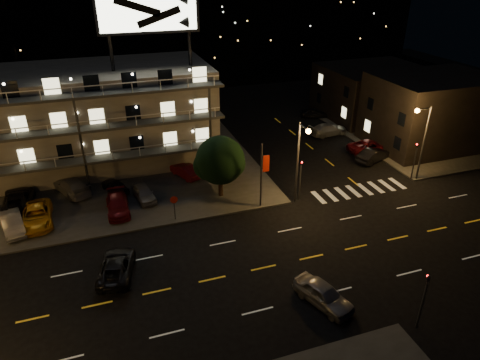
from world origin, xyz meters
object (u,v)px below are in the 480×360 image
object	(u,v)px
tree	(220,162)
lot_car_2	(37,216)
road_car_west	(116,266)
side_car_0	(373,155)
lot_car_4	(144,193)
lot_car_7	(72,186)
road_car_east	(323,294)

from	to	relation	value
tree	lot_car_2	size ratio (longest dim) A/B	1.14
lot_car_2	road_car_west	distance (m)	10.83
tree	side_car_0	size ratio (longest dim) A/B	1.33
tree	lot_car_4	size ratio (longest dim) A/B	1.53
lot_car_7	road_car_east	world-z (taller)	lot_car_7
lot_car_2	lot_car_4	bearing A→B (deg)	3.90
side_car_0	road_car_east	xyz separation A→B (m)	(-16.38, -18.40, 0.00)
tree	lot_car_4	world-z (taller)	tree
road_car_east	lot_car_2	bearing A→B (deg)	118.64
side_car_0	lot_car_4	bearing A→B (deg)	70.75
lot_car_7	road_car_east	xyz separation A→B (m)	(16.04, -21.35, -0.16)
lot_car_7	road_car_west	xyz separation A→B (m)	(3.19, -13.82, -0.21)
lot_car_2	road_car_east	distance (m)	25.09
side_car_0	lot_car_2	bearing A→B (deg)	72.40
lot_car_2	road_car_east	world-z (taller)	lot_car_2
lot_car_2	lot_car_4	world-z (taller)	lot_car_2
lot_car_2	road_car_east	xyz separation A→B (m)	(18.85, -16.55, -0.14)
lot_car_7	side_car_0	size ratio (longest dim) A/B	1.15
road_car_east	road_car_west	world-z (taller)	road_car_east
road_car_west	lot_car_2	bearing A→B (deg)	-43.59
lot_car_4	lot_car_2	bearing A→B (deg)	177.55
lot_car_2	side_car_0	xyz separation A→B (m)	(35.24, 1.85, -0.14)
lot_car_2	road_car_west	xyz separation A→B (m)	(6.00, -9.02, -0.19)
lot_car_4	road_car_west	size ratio (longest dim) A/B	0.79
road_car_west	lot_car_7	bearing A→B (deg)	-64.22
lot_car_2	side_car_0	distance (m)	35.28
tree	side_car_0	distance (m)	19.16
lot_car_2	lot_car_7	bearing A→B (deg)	56.01
lot_car_2	lot_car_7	distance (m)	5.56
lot_car_7	side_car_0	world-z (taller)	lot_car_7
tree	lot_car_4	distance (m)	7.88
tree	lot_car_4	xyz separation A→B (m)	(-7.14, 1.62, -2.92)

